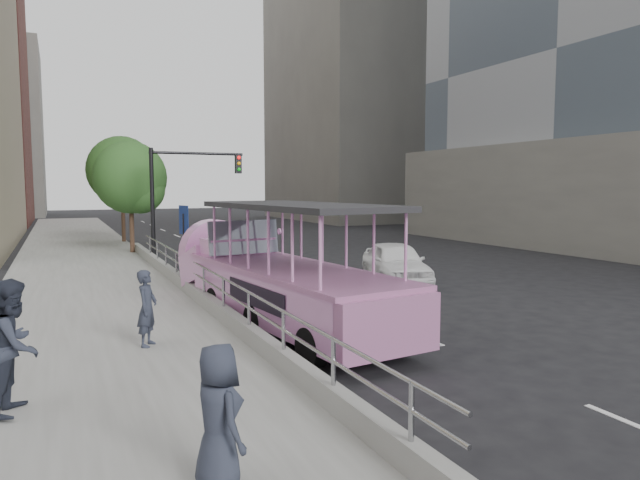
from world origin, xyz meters
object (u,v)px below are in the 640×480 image
(pedestrian_mid, at_px, (14,346))
(pedestrian_far, at_px, (218,418))
(duck_boat, at_px, (274,279))
(pedestrian_near, at_px, (147,308))
(car, at_px, (396,263))
(parking_sign, at_px, (184,239))
(street_tree_near, at_px, (133,180))
(street_tree_far, at_px, (124,173))
(traffic_signal, at_px, (180,187))

(pedestrian_mid, height_order, pedestrian_far, pedestrian_mid)
(duck_boat, bearing_deg, pedestrian_near, -151.48)
(car, xyz_separation_m, parking_sign, (-7.31, 1.35, 1.04))
(parking_sign, relative_size, street_tree_near, 0.51)
(pedestrian_mid, xyz_separation_m, pedestrian_far, (2.10, -3.32, -0.17))
(duck_boat, relative_size, pedestrian_mid, 4.99)
(pedestrian_mid, bearing_deg, pedestrian_near, -24.56)
(duck_boat, distance_m, street_tree_near, 15.84)
(pedestrian_far, height_order, street_tree_far, street_tree_far)
(parking_sign, bearing_deg, pedestrian_far, -99.86)
(traffic_signal, height_order, street_tree_near, street_tree_near)
(traffic_signal, distance_m, street_tree_far, 9.57)
(street_tree_far, bearing_deg, street_tree_near, -91.91)
(duck_boat, relative_size, pedestrian_far, 6.06)
(car, height_order, street_tree_near, street_tree_near)
(street_tree_near, bearing_deg, duck_boat, -84.13)
(duck_boat, bearing_deg, street_tree_far, 93.71)
(pedestrian_near, relative_size, traffic_signal, 0.30)
(duck_boat, bearing_deg, car, 32.23)
(pedestrian_near, distance_m, pedestrian_far, 6.02)
(pedestrian_far, distance_m, street_tree_near, 23.63)
(pedestrian_near, height_order, street_tree_near, street_tree_near)
(duck_boat, height_order, traffic_signal, traffic_signal)
(parking_sign, bearing_deg, traffic_signal, 80.01)
(car, bearing_deg, pedestrian_mid, -127.12)
(pedestrian_mid, relative_size, street_tree_near, 0.34)
(pedestrian_mid, height_order, street_tree_far, street_tree_far)
(traffic_signal, relative_size, street_tree_near, 0.91)
(duck_boat, bearing_deg, street_tree_near, 95.87)
(pedestrian_mid, relative_size, street_tree_far, 0.30)
(pedestrian_near, height_order, pedestrian_far, pedestrian_far)
(pedestrian_near, distance_m, street_tree_near, 17.68)
(car, xyz_separation_m, pedestrian_near, (-9.48, -5.68, 0.31))
(pedestrian_mid, distance_m, traffic_signal, 17.71)
(traffic_signal, bearing_deg, street_tree_far, 98.43)
(duck_boat, relative_size, street_tree_near, 1.68)
(car, relative_size, parking_sign, 1.55)
(pedestrian_mid, bearing_deg, traffic_signal, -3.93)
(duck_boat, distance_m, pedestrian_near, 3.86)
(car, xyz_separation_m, street_tree_near, (-7.69, 11.69, 3.05))
(pedestrian_near, xyz_separation_m, street_tree_near, (1.79, 17.38, 2.74))
(parking_sign, bearing_deg, street_tree_near, 92.10)
(duck_boat, height_order, pedestrian_near, duck_boat)
(pedestrian_far, bearing_deg, street_tree_far, -15.46)
(pedestrian_mid, bearing_deg, parking_sign, -9.55)
(pedestrian_far, height_order, parking_sign, parking_sign)
(street_tree_far, bearing_deg, car, -67.06)
(pedestrian_far, height_order, traffic_signal, traffic_signal)
(traffic_signal, xyz_separation_m, street_tree_near, (-1.60, 3.43, 0.32))
(duck_boat, xyz_separation_m, pedestrian_near, (-3.39, -1.84, -0.08))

